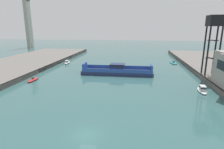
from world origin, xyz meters
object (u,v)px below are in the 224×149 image
moored_boat_mid_right (33,80)px  chain_ferry (117,71)px  crane_tower (215,27)px  moored_boat_far_left (174,63)px  moored_boat_far_right (202,89)px  smokestack_distant_a (30,22)px  smokestack_distant_b (26,22)px  moored_boat_near_right (67,62)px

moored_boat_mid_right → chain_ferry: bearing=26.1°
moored_boat_mid_right → crane_tower: crane_tower is taller
moored_boat_far_left → crane_tower: crane_tower is taller
chain_ferry → moored_boat_far_left: chain_ferry is taller
chain_ferry → moored_boat_far_right: chain_ferry is taller
moored_boat_mid_right → moored_boat_far_left: bearing=36.3°
moored_boat_far_left → smokestack_distant_a: size_ratio=0.21×
moored_boat_far_right → smokestack_distant_b: (-92.34, 79.92, 18.07)m
crane_tower → smokestack_distant_a: smokestack_distant_a is taller
crane_tower → smokestack_distant_b: (-97.69, 68.10, 3.93)m
chain_ferry → moored_boat_near_right: bearing=146.2°
crane_tower → smokestack_distant_b: 119.15m
moored_boat_mid_right → moored_boat_near_right: bearing=90.5°
moored_boat_far_right → crane_tower: size_ratio=0.33×
moored_boat_mid_right → moored_boat_far_right: size_ratio=0.90×
smokestack_distant_a → smokestack_distant_b: (3.53, -9.99, 0.10)m
chain_ferry → moored_boat_mid_right: bearing=-153.9°
moored_boat_far_right → smokestack_distant_a: 132.66m
moored_boat_near_right → crane_tower: 54.63m
chain_ferry → moored_boat_far_left: bearing=44.9°
smokestack_distant_b → crane_tower: bearing=-34.9°
moored_boat_mid_right → moored_boat_far_left: (44.04, 32.39, -0.07)m
moored_boat_far_right → moored_boat_near_right: bearing=146.3°
chain_ferry → crane_tower: 30.19m
moored_boat_far_left → smokestack_distant_a: (-95.84, 54.40, 18.33)m
chain_ferry → moored_boat_mid_right: (-22.63, -11.09, -0.75)m
smokestack_distant_a → smokestack_distant_b: bearing=-70.5°
moored_boat_near_right → smokestack_distant_a: size_ratio=0.18×
moored_boat_mid_right → smokestack_distant_b: bearing=122.1°
crane_tower → smokestack_distant_a: size_ratio=0.47×
moored_boat_far_right → crane_tower: crane_tower is taller
chain_ferry → smokestack_distant_a: size_ratio=0.65×
chain_ferry → moored_boat_near_right: chain_ferry is taller
moored_boat_far_right → smokestack_distant_a: bearing=136.8°
chain_ferry → moored_boat_near_right: 27.55m
moored_boat_near_right → moored_boat_far_left: size_ratio=0.84×
moored_boat_far_left → smokestack_distant_b: bearing=154.3°
crane_tower → smokestack_distant_b: smokestack_distant_b is taller
moored_boat_far_right → smokestack_distant_b: size_ratio=0.16×
chain_ferry → smokestack_distant_b: smokestack_distant_b is taller
moored_boat_far_left → crane_tower: size_ratio=0.45×
smokestack_distant_a → smokestack_distant_b: smokestack_distant_b is taller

